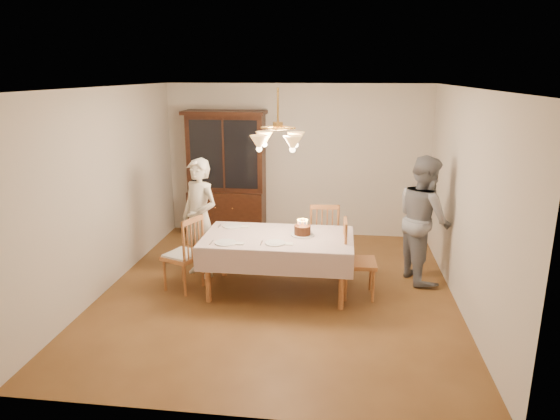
# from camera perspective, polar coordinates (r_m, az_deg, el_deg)

# --- Properties ---
(ground) EXTENTS (5.00, 5.00, 0.00)m
(ground) POSITION_cam_1_polar(r_m,az_deg,el_deg) (6.64, -0.22, -9.23)
(ground) COLOR brown
(ground) RESTS_ON ground
(room_shell) EXTENTS (5.00, 5.00, 5.00)m
(room_shell) POSITION_cam_1_polar(r_m,az_deg,el_deg) (6.15, -0.23, 4.28)
(room_shell) COLOR white
(room_shell) RESTS_ON ground
(dining_table) EXTENTS (1.90, 1.10, 0.76)m
(dining_table) POSITION_cam_1_polar(r_m,az_deg,el_deg) (6.38, -0.23, -3.65)
(dining_table) COLOR #96562B
(dining_table) RESTS_ON ground
(china_hutch) EXTENTS (1.38, 0.54, 2.16)m
(china_hutch) POSITION_cam_1_polar(r_m,az_deg,el_deg) (8.64, -6.12, 3.81)
(china_hutch) COLOR black
(china_hutch) RESTS_ON ground
(chair_far_side) EXTENTS (0.48, 0.46, 1.00)m
(chair_far_side) POSITION_cam_1_polar(r_m,az_deg,el_deg) (7.26, 4.97, -3.31)
(chair_far_side) COLOR #96562B
(chair_far_side) RESTS_ON ground
(chair_left_end) EXTENTS (0.56, 0.57, 1.00)m
(chair_left_end) POSITION_cam_1_polar(r_m,az_deg,el_deg) (6.66, -10.98, -5.22)
(chair_left_end) COLOR #96562B
(chair_left_end) RESTS_ON ground
(chair_right_end) EXTENTS (0.44, 0.46, 1.00)m
(chair_right_end) POSITION_cam_1_polar(r_m,az_deg,el_deg) (6.42, 8.92, -6.02)
(chair_right_end) COLOR #96562B
(chair_right_end) RESTS_ON ground
(elderly_woman) EXTENTS (0.72, 0.65, 1.66)m
(elderly_woman) POSITION_cam_1_polar(r_m,az_deg,el_deg) (6.96, -9.15, -0.94)
(elderly_woman) COLOR beige
(elderly_woman) RESTS_ON ground
(adult_in_grey) EXTENTS (0.87, 0.99, 1.73)m
(adult_in_grey) POSITION_cam_1_polar(r_m,az_deg,el_deg) (7.01, 16.10, -0.97)
(adult_in_grey) COLOR slate
(adult_in_grey) RESTS_ON ground
(birthday_cake) EXTENTS (0.30, 0.30, 0.21)m
(birthday_cake) POSITION_cam_1_polar(r_m,az_deg,el_deg) (6.38, 2.58, -2.38)
(birthday_cake) COLOR white
(birthday_cake) RESTS_ON dining_table
(place_setting_near_left) EXTENTS (0.41, 0.27, 0.02)m
(place_setting_near_left) POSITION_cam_1_polar(r_m,az_deg,el_deg) (6.13, -6.13, -3.74)
(place_setting_near_left) COLOR white
(place_setting_near_left) RESTS_ON dining_table
(place_setting_near_right) EXTENTS (0.40, 0.25, 0.02)m
(place_setting_near_right) POSITION_cam_1_polar(r_m,az_deg,el_deg) (6.08, -0.44, -3.80)
(place_setting_near_right) COLOR white
(place_setting_near_right) RESTS_ON dining_table
(place_setting_far_left) EXTENTS (0.41, 0.26, 0.02)m
(place_setting_far_left) POSITION_cam_1_polar(r_m,az_deg,el_deg) (6.78, -5.35, -1.83)
(place_setting_far_left) COLOR white
(place_setting_far_left) RESTS_ON dining_table
(chandelier) EXTENTS (0.62, 0.62, 0.73)m
(chandelier) POSITION_cam_1_polar(r_m,az_deg,el_deg) (6.08, -0.24, 7.94)
(chandelier) COLOR #BF8C3F
(chandelier) RESTS_ON ground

